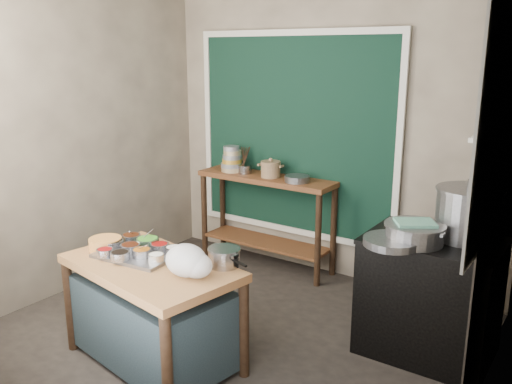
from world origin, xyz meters
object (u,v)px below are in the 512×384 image
Objects in this scene: stove_block at (429,298)px; utensil_cup at (245,169)px; prep_table at (153,313)px; back_counter at (266,221)px; stock_pot at (468,214)px; condiment_tray at (138,254)px; yellow_basin at (105,244)px; steamer at (414,233)px; ceramic_crock at (271,170)px; saucepan at (224,257)px.

utensil_cup is at bearing 161.85° from stove_block.
prep_table is 2.12m from utensil_cup.
back_counter reaches higher than prep_table.
stock_pot reaches higher than utensil_cup.
prep_table is 8.86× the size of utensil_cup.
yellow_basin is at bearing -169.81° from condiment_tray.
prep_table is 1.90m from steamer.
ceramic_crock is (0.18, 1.94, 0.22)m from yellow_basin.
steamer is at bearing 31.68° from condiment_tray.
ceramic_crock is 0.44× the size of stock_pot.
condiment_tray is 1.94m from utensil_cup.
yellow_basin is at bearing -171.37° from prep_table.
ceramic_crock is at bearing 1.11° from utensil_cup.
steamer is at bearing 45.64° from prep_table.
back_counter is 2.62× the size of condiment_tray.
condiment_tray is (0.17, -1.91, 0.29)m from back_counter.
back_counter is 0.57m from utensil_cup.
steamer is at bearing -26.76° from ceramic_crock.
stove_block is (1.55, 1.24, 0.05)m from prep_table.
stock_pot reaches higher than back_counter.
prep_table is 2.07m from ceramic_crock.
saucepan is at bearing 39.62° from prep_table.
stock_pot is at bearing 58.07° from saucepan.
saucepan is (0.90, 0.25, 0.02)m from yellow_basin.
condiment_tray is at bearing -145.78° from stock_pot.
stove_block reaches higher than prep_table.
ceramic_crock reaches higher than yellow_basin.
back_counter is 3.09× the size of stock_pot.
stove_block is 0.56m from steamer.
stove_block is at bearing -146.61° from stock_pot.
prep_table is 1.99m from stove_block.
yellow_basin is at bearing -151.07° from steamer.
back_counter is at bearing 86.71° from yellow_basin.
ceramic_crock is at bearing 84.77° from yellow_basin.
saucepan is 1.11× the size of ceramic_crock.
saucepan is at bearing -139.60° from stock_pot.
stove_block is at bearing -21.02° from back_counter.
back_counter reaches higher than stove_block.
stove_block reaches higher than yellow_basin.
saucepan is at bearing -138.58° from stove_block.
stock_pot is at bearing 46.61° from steamer.
condiment_tray is 0.29m from yellow_basin.
utensil_cup reaches higher than saucepan.
prep_table is 1.39× the size of stove_block.
utensil_cup reaches higher than yellow_basin.
stove_block is 2.14× the size of steamer.
yellow_basin is (-2.01, -1.23, 0.37)m from stove_block.
prep_table is 2.25× the size of condiment_tray.
ceramic_crock reaches higher than condiment_tray.
steamer reaches higher than yellow_basin.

